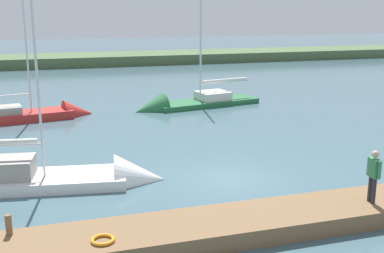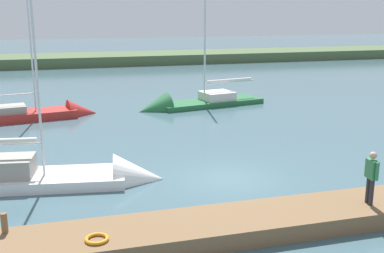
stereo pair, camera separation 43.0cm
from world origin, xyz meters
name	(u,v)px [view 1 (the left image)]	position (x,y,z in m)	size (l,w,h in m)	color
ground_plane	(228,178)	(0.00, 0.00, 0.00)	(200.00, 200.00, 0.00)	#42606B
far_shoreline	(103,64)	(0.00, -44.09, 0.00)	(180.00, 8.00, 2.40)	#4C603D
dock_pier	(282,219)	(0.00, 4.65, 0.28)	(21.28, 2.17, 0.57)	brown
mooring_post_near	(9,225)	(8.09, 3.89, 0.86)	(0.18, 0.18, 0.58)	brown
life_ring_buoy	(103,240)	(5.63, 5.09, 0.62)	(0.66, 0.66, 0.10)	orange
sailboat_inner_slip	(183,106)	(-2.20, -14.39, 0.10)	(9.59, 4.10, 9.96)	#236638
sailboat_near_dock	(71,181)	(6.18, -1.15, 0.14)	(8.95, 3.44, 9.35)	white
sailboat_mid_channel	(37,117)	(7.58, -13.59, 0.10)	(8.32, 3.37, 10.05)	#B22823
person_on_dock	(374,173)	(-3.07, 4.91, 1.59)	(0.27, 0.66, 1.75)	#28282D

